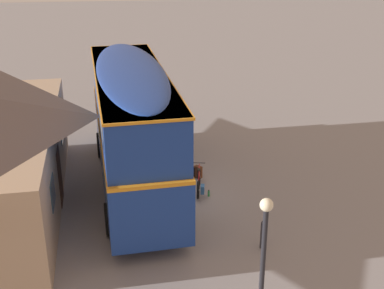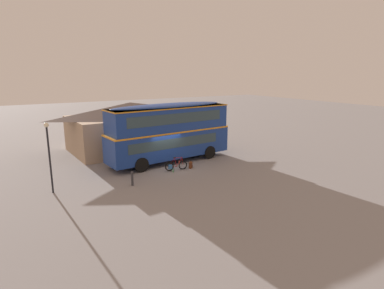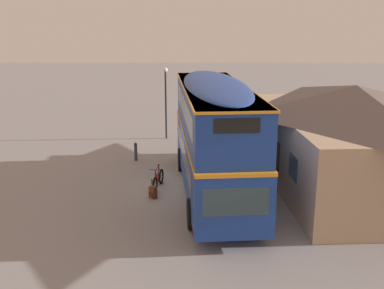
# 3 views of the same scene
# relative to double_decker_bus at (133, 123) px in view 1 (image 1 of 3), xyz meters

# --- Properties ---
(ground_plane) EXTENTS (120.00, 120.00, 0.00)m
(ground_plane) POSITION_rel_double_decker_bus_xyz_m (-0.93, -1.09, -2.64)
(ground_plane) COLOR gray
(double_decker_bus) EXTENTS (10.59, 3.41, 4.79)m
(double_decker_bus) POSITION_rel_double_decker_bus_xyz_m (0.00, 0.00, 0.00)
(double_decker_bus) COLOR black
(double_decker_bus) RESTS_ON ground
(touring_bicycle) EXTENTS (1.74, 0.50, 1.02)m
(touring_bicycle) POSITION_rel_double_decker_bus_xyz_m (-0.77, -2.40, -2.27)
(touring_bicycle) COLOR black
(touring_bicycle) RESTS_ON ground
(backpack_on_ground) EXTENTS (0.37, 0.37, 0.54)m
(backpack_on_ground) POSITION_rel_double_decker_bus_xyz_m (0.49, -2.51, -2.37)
(backpack_on_ground) COLOR #592D19
(backpack_on_ground) RESTS_ON ground
(water_bottle_green_metal) EXTENTS (0.08, 0.08, 0.25)m
(water_bottle_green_metal) POSITION_rel_double_decker_bus_xyz_m (-1.14, -2.71, -2.53)
(water_bottle_green_metal) COLOR green
(water_bottle_green_metal) RESTS_ON ground
(street_lamp) EXTENTS (0.28, 0.28, 4.34)m
(street_lamp) POSITION_rel_double_decker_bus_xyz_m (-9.35, -2.56, 0.06)
(street_lamp) COLOR black
(street_lamp) RESTS_ON ground
(kerb_bollard) EXTENTS (0.16, 0.16, 0.97)m
(kerb_bollard) POSITION_rel_double_decker_bus_xyz_m (-4.72, -3.87, -2.15)
(kerb_bollard) COLOR #333338
(kerb_bollard) RESTS_ON ground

